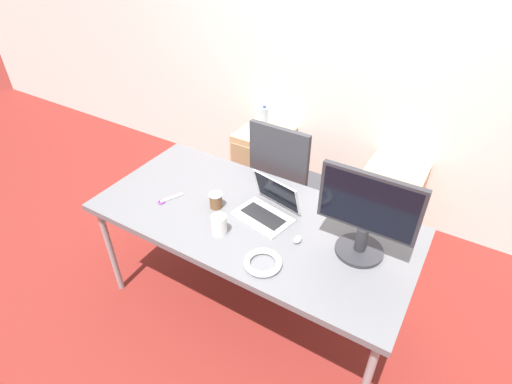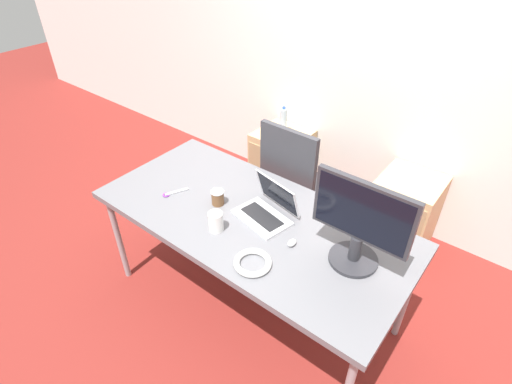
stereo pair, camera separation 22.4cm
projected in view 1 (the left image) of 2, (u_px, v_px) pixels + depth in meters
ground_plane at (253, 302)px, 2.76m from camera, size 14.00×14.00×0.00m
wall_back at (354, 56)px, 2.99m from camera, size 10.00×0.05×2.60m
desk at (252, 223)px, 2.33m from camera, size 1.87×0.88×0.77m
office_chair at (289, 196)px, 3.09m from camera, size 0.56×0.56×1.06m
cabinet_left at (264, 161)px, 3.66m from camera, size 0.43×0.45×0.61m
cabinet_right at (389, 201)px, 3.18m from camera, size 0.43×0.45×0.61m
water_bottle at (264, 120)px, 3.42m from camera, size 0.06×0.06×0.24m
laptop_center at (268, 208)px, 2.29m from camera, size 0.36×0.32×0.22m
monitor at (366, 215)px, 1.93m from camera, size 0.49×0.25×0.48m
mouse at (298, 239)px, 2.13m from camera, size 0.04×0.06×0.03m
coffee_cup_white at (219, 225)px, 2.16m from camera, size 0.08×0.08×0.12m
coffee_cup_brown at (216, 200)px, 2.35m from camera, size 0.08×0.08×0.09m
cable_coil at (263, 262)px, 2.00m from camera, size 0.19×0.19×0.03m
scissors at (168, 199)px, 2.43m from camera, size 0.10×0.16×0.01m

